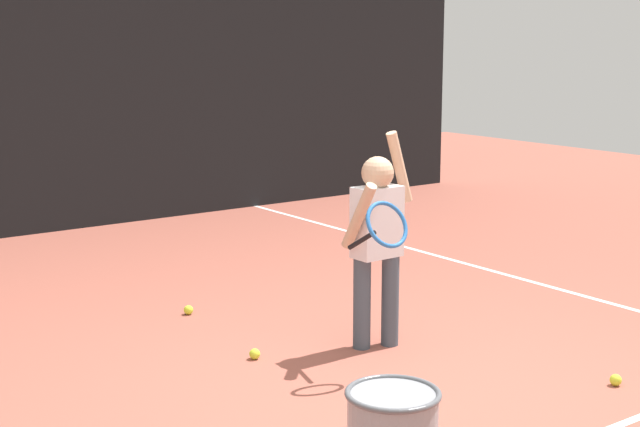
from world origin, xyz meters
The scene contains 9 objects.
ground_plane centered at (0.00, 0.00, 0.00)m, with size 20.00×20.00×0.00m, color #9E5142.
court_line_sideline centered at (2.54, 1.00, 0.00)m, with size 0.05×9.00×0.00m, color white.
back_fence_windscreen centered at (0.00, 5.37, 1.58)m, with size 10.84×0.08×3.16m, color black.
fence_post_2 centered at (1.76, 5.43, 1.65)m, with size 0.09×0.09×3.31m, color slate.
fence_post_3 centered at (5.27, 5.43, 1.65)m, with size 0.09×0.09×3.31m, color slate.
tennis_player centered at (0.54, 0.75, 0.73)m, with size 0.70×0.59×1.35m.
tennis_ball_0 centered at (-0.19, 1.01, 0.03)m, with size 0.07×0.07×0.07m, color #CCE033.
tennis_ball_2 centered at (1.21, -0.54, 0.03)m, with size 0.07×0.07×0.07m, color #CCE033.
tennis_ball_3 centered at (-0.08, 2.06, 0.03)m, with size 0.07×0.07×0.07m, color #CCE033.
Camera 1 is at (-3.04, -3.56, 1.94)m, focal length 52.41 mm.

